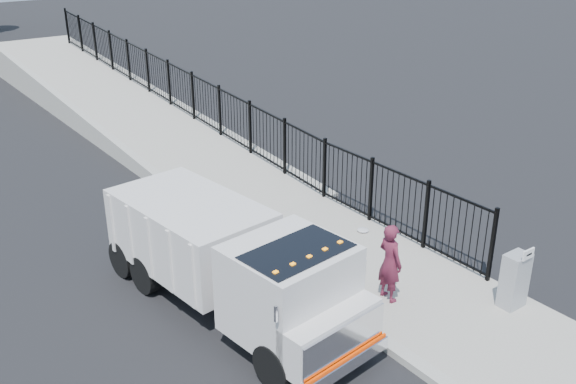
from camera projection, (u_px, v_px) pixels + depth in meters
ground at (314, 296)px, 14.49m from camera, size 120.00×120.00×0.00m
sidewalk at (440, 306)px, 14.04m from camera, size 3.55×12.00×0.12m
curb at (376, 336)px, 12.98m from camera, size 0.30×12.00×0.16m
ramp at (121, 116)px, 27.47m from camera, size 3.95×24.06×3.19m
iron_fence at (194, 111)px, 24.93m from camera, size 0.10×28.00×1.80m
truck at (233, 260)px, 13.37m from camera, size 2.90×7.00×2.33m
worker at (390, 262)px, 13.85m from camera, size 0.47×0.68×1.80m
utility_cabinet at (514, 280)px, 13.70m from camera, size 0.55×0.40×1.25m
arrow_sign at (528, 254)px, 13.24m from camera, size 0.35×0.04×0.22m
debris at (363, 230)px, 17.19m from camera, size 0.33×0.33×0.08m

